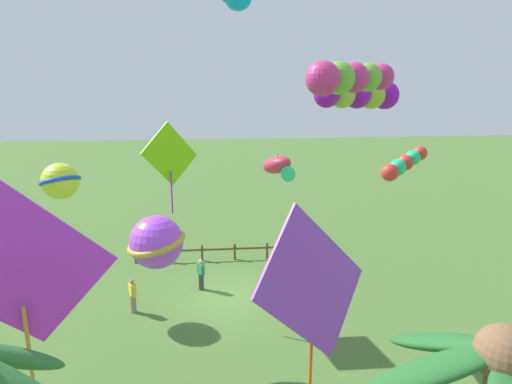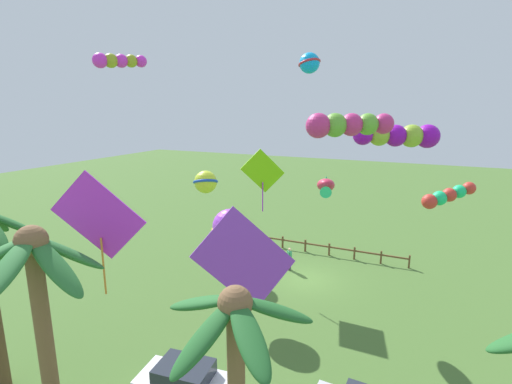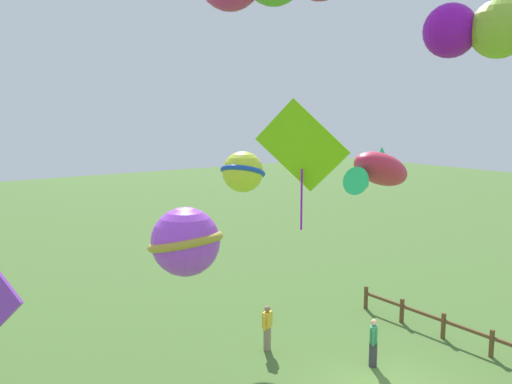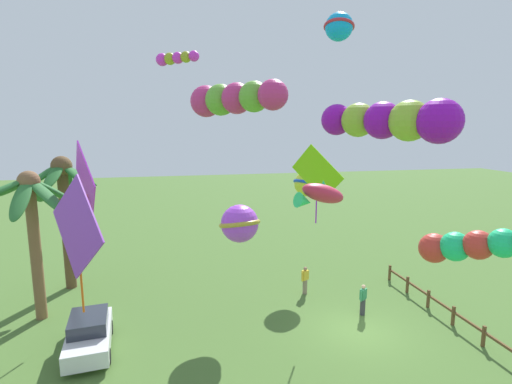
{
  "view_description": "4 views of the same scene",
  "coord_description": "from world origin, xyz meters",
  "px_view_note": "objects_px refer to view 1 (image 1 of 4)",
  "views": [
    {
      "loc": [
        0.74,
        20.3,
        10.21
      ],
      "look_at": [
        -0.73,
        4.96,
        6.4
      ],
      "focal_mm": 32.29,
      "sensor_mm": 36.0,
      "label": 1
    },
    {
      "loc": [
        -6.55,
        21.95,
        10.88
      ],
      "look_at": [
        1.51,
        4.38,
        6.58
      ],
      "focal_mm": 26.37,
      "sensor_mm": 36.0,
      "label": 2
    },
    {
      "loc": [
        -9.81,
        11.85,
        8.14
      ],
      "look_at": [
        1.45,
        3.71,
        6.11
      ],
      "focal_mm": 38.19,
      "sensor_mm": 36.0,
      "label": 3
    },
    {
      "loc": [
        -15.37,
        8.09,
        9.42
      ],
      "look_at": [
        -0.71,
        5.01,
        6.87
      ],
      "focal_mm": 27.2,
      "sensor_mm": 36.0,
      "label": 4
    }
  ],
  "objects_px": {
    "spectator_1": "(201,274)",
    "kite_diamond_3": "(313,286)",
    "kite_diamond_4": "(18,266)",
    "kite_tube_0": "(350,78)",
    "kite_tube_1": "(361,95)",
    "kite_fish_8": "(278,166)",
    "spectator_0": "(133,296)",
    "kite_ball_5": "(156,242)",
    "kite_diamond_7": "(170,156)",
    "kite_ball_6": "(60,181)",
    "kite_tube_9": "(403,164)"
  },
  "relations": [
    {
      "from": "spectator_0",
      "to": "kite_diamond_7",
      "type": "distance_m",
      "value": 6.59
    },
    {
      "from": "spectator_1",
      "to": "kite_tube_9",
      "type": "bearing_deg",
      "value": 167.19
    },
    {
      "from": "kite_diamond_3",
      "to": "kite_diamond_7",
      "type": "relative_size",
      "value": 1.26
    },
    {
      "from": "kite_tube_0",
      "to": "kite_diamond_4",
      "type": "bearing_deg",
      "value": 37.84
    },
    {
      "from": "kite_ball_5",
      "to": "kite_diamond_7",
      "type": "xyz_separation_m",
      "value": [
        -0.25,
        -3.83,
        2.37
      ]
    },
    {
      "from": "spectator_0",
      "to": "kite_tube_0",
      "type": "bearing_deg",
      "value": 146.42
    },
    {
      "from": "kite_tube_0",
      "to": "kite_ball_5",
      "type": "height_order",
      "value": "kite_tube_0"
    },
    {
      "from": "kite_ball_5",
      "to": "kite_tube_1",
      "type": "bearing_deg",
      "value": -159.25
    },
    {
      "from": "kite_diamond_7",
      "to": "kite_fish_8",
      "type": "distance_m",
      "value": 4.54
    },
    {
      "from": "kite_fish_8",
      "to": "kite_diamond_3",
      "type": "bearing_deg",
      "value": 86.82
    },
    {
      "from": "spectator_0",
      "to": "kite_ball_5",
      "type": "bearing_deg",
      "value": 112.79
    },
    {
      "from": "kite_tube_1",
      "to": "kite_ball_5",
      "type": "height_order",
      "value": "kite_tube_1"
    },
    {
      "from": "kite_diamond_3",
      "to": "spectator_1",
      "type": "bearing_deg",
      "value": -77.51
    },
    {
      "from": "kite_tube_9",
      "to": "kite_diamond_3",
      "type": "bearing_deg",
      "value": 58.76
    },
    {
      "from": "kite_fish_8",
      "to": "kite_tube_9",
      "type": "relative_size",
      "value": 0.93
    },
    {
      "from": "spectator_0",
      "to": "kite_diamond_4",
      "type": "xyz_separation_m",
      "value": [
        -0.17,
        11.21,
        6.14
      ]
    },
    {
      "from": "spectator_0",
      "to": "kite_tube_1",
      "type": "bearing_deg",
      "value": 174.05
    },
    {
      "from": "kite_ball_6",
      "to": "kite_diamond_7",
      "type": "bearing_deg",
      "value": 166.09
    },
    {
      "from": "kite_diamond_4",
      "to": "kite_ball_5",
      "type": "distance_m",
      "value": 7.68
    },
    {
      "from": "spectator_1",
      "to": "kite_diamond_7",
      "type": "height_order",
      "value": "kite_diamond_7"
    },
    {
      "from": "kite_tube_9",
      "to": "kite_diamond_7",
      "type": "bearing_deg",
      "value": 0.91
    },
    {
      "from": "kite_diamond_3",
      "to": "kite_ball_5",
      "type": "bearing_deg",
      "value": -57.66
    },
    {
      "from": "kite_tube_1",
      "to": "kite_fish_8",
      "type": "xyz_separation_m",
      "value": [
        3.41,
        0.66,
        -2.69
      ]
    },
    {
      "from": "kite_diamond_3",
      "to": "kite_ball_5",
      "type": "relative_size",
      "value": 1.93
    },
    {
      "from": "kite_tube_1",
      "to": "kite_ball_5",
      "type": "bearing_deg",
      "value": 20.75
    },
    {
      "from": "spectator_1",
      "to": "kite_diamond_3",
      "type": "height_order",
      "value": "kite_diamond_3"
    },
    {
      "from": "spectator_0",
      "to": "kite_ball_5",
      "type": "height_order",
      "value": "kite_ball_5"
    },
    {
      "from": "kite_diamond_7",
      "to": "spectator_0",
      "type": "bearing_deg",
      "value": -5.43
    },
    {
      "from": "kite_ball_5",
      "to": "kite_fish_8",
      "type": "distance_m",
      "value": 5.53
    },
    {
      "from": "spectator_1",
      "to": "kite_ball_6",
      "type": "height_order",
      "value": "kite_ball_6"
    },
    {
      "from": "kite_tube_1",
      "to": "kite_diamond_3",
      "type": "distance_m",
      "value": 10.81
    },
    {
      "from": "spectator_1",
      "to": "kite_tube_9",
      "type": "distance_m",
      "value": 10.92
    },
    {
      "from": "kite_tube_0",
      "to": "kite_ball_6",
      "type": "bearing_deg",
      "value": -30.02
    },
    {
      "from": "kite_tube_0",
      "to": "kite_diamond_3",
      "type": "distance_m",
      "value": 7.06
    },
    {
      "from": "spectator_0",
      "to": "kite_diamond_3",
      "type": "distance_m",
      "value": 12.93
    },
    {
      "from": "kite_diamond_7",
      "to": "kite_fish_8",
      "type": "height_order",
      "value": "kite_diamond_7"
    },
    {
      "from": "kite_diamond_4",
      "to": "kite_tube_0",
      "type": "bearing_deg",
      "value": -142.16
    },
    {
      "from": "kite_tube_1",
      "to": "kite_diamond_3",
      "type": "height_order",
      "value": "kite_tube_1"
    },
    {
      "from": "kite_diamond_7",
      "to": "kite_tube_9",
      "type": "height_order",
      "value": "kite_diamond_7"
    },
    {
      "from": "spectator_1",
      "to": "kite_ball_6",
      "type": "relative_size",
      "value": 0.66
    },
    {
      "from": "kite_tube_9",
      "to": "spectator_1",
      "type": "bearing_deg",
      "value": -12.81
    },
    {
      "from": "kite_diamond_3",
      "to": "kite_ball_6",
      "type": "xyz_separation_m",
      "value": [
        8.67,
        -11.43,
        -0.05
      ]
    },
    {
      "from": "spectator_0",
      "to": "kite_diamond_7",
      "type": "height_order",
      "value": "kite_diamond_7"
    },
    {
      "from": "kite_fish_8",
      "to": "kite_tube_0",
      "type": "bearing_deg",
      "value": 114.95
    },
    {
      "from": "kite_diamond_3",
      "to": "kite_diamond_4",
      "type": "relative_size",
      "value": 1.02
    },
    {
      "from": "kite_tube_1",
      "to": "kite_fish_8",
      "type": "bearing_deg",
      "value": 11.03
    },
    {
      "from": "kite_diamond_4",
      "to": "kite_fish_8",
      "type": "xyz_separation_m",
      "value": [
        -6.05,
        -9.54,
        -0.07
      ]
    },
    {
      "from": "kite_diamond_7",
      "to": "kite_diamond_4",
      "type": "bearing_deg",
      "value": 80.92
    },
    {
      "from": "kite_ball_5",
      "to": "kite_fish_8",
      "type": "bearing_deg",
      "value": -152.65
    },
    {
      "from": "kite_tube_0",
      "to": "kite_diamond_7",
      "type": "relative_size",
      "value": 0.82
    }
  ]
}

